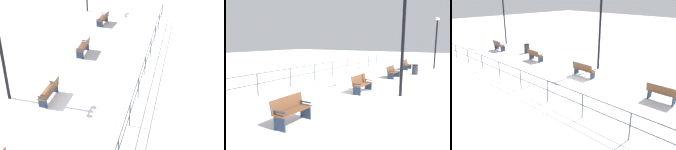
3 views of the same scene
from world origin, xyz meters
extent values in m
plane|color=white|center=(0.00, 0.00, 0.00)|extent=(80.00, 80.00, 0.00)
cube|color=brown|center=(-0.06, -4.96, 0.47)|extent=(0.52, 1.41, 0.04)
cube|color=brown|center=(-0.30, -4.97, 0.69)|extent=(0.14, 1.40, 0.41)
cube|color=#23334C|center=(-0.04, -5.56, 0.23)|extent=(0.44, 0.06, 0.47)
cube|color=#23334C|center=(-0.07, -4.37, 0.23)|extent=(0.44, 0.06, 0.47)
cube|color=#23334C|center=(-0.02, -5.56, 0.59)|extent=(0.44, 0.08, 0.04)
cube|color=#23334C|center=(-0.05, -4.37, 0.59)|extent=(0.44, 0.08, 0.04)
cube|color=brown|center=(0.04, 0.00, 0.43)|extent=(0.47, 1.55, 0.04)
cube|color=brown|center=(-0.19, 0.00, 0.67)|extent=(0.13, 1.54, 0.45)
cube|color=#23334C|center=(0.04, -0.67, 0.21)|extent=(0.41, 0.05, 0.43)
cube|color=#23334C|center=(0.05, 0.67, 0.21)|extent=(0.41, 0.05, 0.43)
cube|color=#23334C|center=(0.06, -0.67, 0.55)|extent=(0.41, 0.07, 0.04)
cube|color=#23334C|center=(0.07, 0.67, 0.55)|extent=(0.41, 0.07, 0.04)
cube|color=brown|center=(0.14, 4.96, 0.44)|extent=(0.57, 1.42, 0.04)
cube|color=brown|center=(-0.12, 4.98, 0.66)|extent=(0.18, 1.40, 0.40)
cube|color=#23334C|center=(0.10, 4.37, 0.22)|extent=(0.45, 0.07, 0.44)
cube|color=#23334C|center=(0.17, 5.56, 0.22)|extent=(0.45, 0.07, 0.44)
cube|color=#23334C|center=(0.12, 4.37, 0.56)|extent=(0.46, 0.09, 0.04)
cube|color=#23334C|center=(0.19, 5.56, 0.56)|extent=(0.46, 0.09, 0.04)
cube|color=brown|center=(-0.11, 9.93, 0.46)|extent=(0.53, 1.37, 0.04)
cube|color=brown|center=(-0.35, 9.93, 0.69)|extent=(0.16, 1.36, 0.44)
cube|color=#23334C|center=(-0.13, 9.35, 0.23)|extent=(0.44, 0.07, 0.46)
cube|color=#23334C|center=(-0.09, 10.50, 0.23)|extent=(0.44, 0.07, 0.46)
cube|color=#23334C|center=(-0.11, 9.35, 0.58)|extent=(0.44, 0.09, 0.04)
cube|color=#23334C|center=(-0.07, 10.50, 0.58)|extent=(0.44, 0.09, 0.04)
cylinder|color=black|center=(1.88, 0.33, 2.55)|extent=(0.15, 0.15, 5.09)
cylinder|color=black|center=(1.88, 12.07, 2.30)|extent=(0.14, 0.14, 4.59)
cylinder|color=#383D42|center=(-3.97, -5.51, 0.54)|extent=(0.05, 0.05, 1.08)
cylinder|color=#383D42|center=(-3.97, -3.30, 0.54)|extent=(0.05, 0.05, 1.08)
cylinder|color=#383D42|center=(-3.97, -1.10, 0.54)|extent=(0.05, 0.05, 1.08)
cylinder|color=#383D42|center=(-3.97, 1.10, 0.54)|extent=(0.05, 0.05, 1.08)
cylinder|color=#383D42|center=(-3.97, 3.30, 0.54)|extent=(0.05, 0.05, 1.08)
cylinder|color=#383D42|center=(-3.97, 5.51, 0.54)|extent=(0.05, 0.05, 1.08)
cylinder|color=#383D42|center=(-3.97, 7.71, 0.54)|extent=(0.05, 0.05, 1.08)
cylinder|color=#383D42|center=(-3.97, 9.91, 0.54)|extent=(0.05, 0.05, 1.08)
cylinder|color=#383D42|center=(-3.97, 0.00, 1.08)|extent=(0.04, 24.23, 0.04)
cylinder|color=#383D42|center=(-3.97, 0.00, 0.60)|extent=(0.04, 24.23, 0.04)
cylinder|color=#2D3338|center=(1.08, 7.42, 0.37)|extent=(0.46, 0.46, 0.73)
cylinder|color=black|center=(1.08, 7.42, 0.76)|extent=(0.48, 0.48, 0.06)
camera|label=1|loc=(-5.79, 12.17, 8.78)|focal=54.41mm
camera|label=2|loc=(4.47, -9.59, 2.64)|focal=33.41mm
camera|label=3|loc=(-10.62, -8.91, 4.99)|focal=37.45mm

